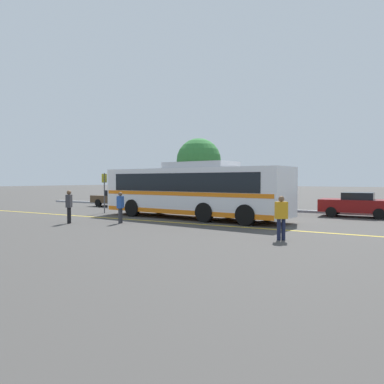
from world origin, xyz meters
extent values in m
plane|color=#423F3D|center=(0.00, 0.00, 0.00)|extent=(220.00, 220.00, 0.00)
cube|color=gold|center=(0.28, -2.66, 0.00)|extent=(31.13, 0.20, 0.01)
cube|color=#99999E|center=(0.28, 6.59, 0.07)|extent=(39.13, 0.36, 0.15)
cube|color=silver|center=(0.28, -0.46, 1.55)|extent=(11.33, 3.67, 2.46)
cube|color=black|center=(0.28, -0.46, 2.01)|extent=(9.78, 3.54, 0.97)
cube|color=orange|center=(0.28, -0.46, 1.41)|extent=(11.11, 3.68, 0.20)
cube|color=orange|center=(0.28, -0.46, 0.44)|extent=(11.11, 3.67, 0.24)
cube|color=black|center=(-5.28, 0.13, 1.61)|extent=(0.27, 2.20, 1.78)
cube|color=black|center=(-5.28, 0.13, 2.63)|extent=(0.23, 1.75, 0.24)
cube|color=silver|center=(0.83, -0.52, 2.94)|extent=(4.08, 2.40, 0.33)
cube|color=black|center=(-5.55, 0.16, 0.55)|extent=(0.24, 1.87, 0.04)
cube|color=black|center=(-5.55, 0.16, 0.35)|extent=(0.24, 1.87, 0.04)
cylinder|color=black|center=(-3.28, -1.30, 0.50)|extent=(1.02, 0.38, 1.00)
cylinder|color=black|center=(-3.03, 1.10, 0.50)|extent=(1.02, 0.38, 1.00)
cylinder|color=black|center=(1.81, -1.84, 0.50)|extent=(1.02, 0.38, 1.00)
cylinder|color=black|center=(2.06, 0.56, 0.50)|extent=(1.02, 0.38, 1.00)
cylinder|color=black|center=(4.13, -2.08, 0.50)|extent=(1.02, 0.38, 1.00)
cylinder|color=black|center=(4.39, 0.31, 0.50)|extent=(1.02, 0.38, 1.00)
cube|color=#4C3823|center=(-9.40, 4.54, 0.59)|extent=(4.75, 2.00, 0.58)
cube|color=black|center=(-9.28, 4.54, 1.10)|extent=(2.01, 1.72, 0.44)
cylinder|color=black|center=(-10.88, 3.66, 0.30)|extent=(0.60, 0.21, 0.60)
cylinder|color=black|center=(-10.85, 5.48, 0.30)|extent=(0.60, 0.21, 0.60)
cylinder|color=black|center=(-7.96, 3.61, 0.30)|extent=(0.60, 0.21, 0.60)
cylinder|color=black|center=(-7.92, 5.43, 0.30)|extent=(0.60, 0.21, 0.60)
cube|color=olive|center=(-2.83, 4.53, 0.57)|extent=(4.01, 1.82, 0.54)
cube|color=black|center=(-2.93, 4.53, 1.09)|extent=(1.70, 1.56, 0.51)
cylinder|color=black|center=(-1.58, 5.32, 0.30)|extent=(0.60, 0.21, 0.60)
cylinder|color=black|center=(-1.62, 3.68, 0.30)|extent=(0.60, 0.21, 0.60)
cylinder|color=black|center=(-4.04, 5.38, 0.30)|extent=(0.60, 0.21, 0.60)
cylinder|color=black|center=(-4.08, 3.74, 0.30)|extent=(0.60, 0.21, 0.60)
cube|color=navy|center=(2.39, 4.78, 0.63)|extent=(4.18, 2.16, 0.65)
cube|color=black|center=(2.29, 4.79, 1.19)|extent=(1.83, 1.74, 0.49)
cylinder|color=black|center=(3.72, 5.54, 0.30)|extent=(0.61, 0.25, 0.60)
cylinder|color=black|center=(3.57, 3.81, 0.30)|extent=(0.61, 0.25, 0.60)
cylinder|color=black|center=(1.22, 5.75, 0.30)|extent=(0.61, 0.25, 0.60)
cylinder|color=black|center=(1.07, 4.03, 0.30)|extent=(0.61, 0.25, 0.60)
cube|color=maroon|center=(8.04, 5.02, 0.66)|extent=(4.00, 1.97, 0.71)
cube|color=black|center=(8.14, 5.03, 1.22)|extent=(1.70, 1.69, 0.41)
cylinder|color=black|center=(6.84, 4.10, 0.30)|extent=(0.60, 0.21, 0.60)
cylinder|color=black|center=(6.80, 5.89, 0.30)|extent=(0.60, 0.21, 0.60)
cylinder|color=black|center=(9.29, 4.16, 0.30)|extent=(0.60, 0.21, 0.60)
cylinder|color=black|center=(9.25, 5.94, 0.30)|extent=(0.60, 0.21, 0.60)
cylinder|color=#191E38|center=(6.76, -5.40, 0.38)|extent=(0.14, 0.14, 0.76)
cylinder|color=#191E38|center=(6.89, -5.29, 0.38)|extent=(0.14, 0.14, 0.76)
cube|color=orange|center=(6.82, -5.34, 1.06)|extent=(0.47, 0.43, 0.60)
sphere|color=brown|center=(6.82, -5.34, 1.46)|extent=(0.21, 0.21, 0.21)
cylinder|color=black|center=(-3.66, -5.69, 0.39)|extent=(0.14, 0.14, 0.79)
cylinder|color=black|center=(-3.75, -5.54, 0.39)|extent=(0.14, 0.14, 0.79)
cube|color=#333338|center=(-3.70, -5.62, 1.10)|extent=(0.41, 0.47, 0.62)
sphere|color=brown|center=(-3.70, -5.62, 1.52)|extent=(0.21, 0.21, 0.21)
cylinder|color=#2D2D33|center=(-1.54, -4.37, 0.37)|extent=(0.14, 0.14, 0.75)
cylinder|color=#2D2D33|center=(-1.60, -4.21, 0.37)|extent=(0.14, 0.14, 0.75)
cube|color=#264C99|center=(-1.57, -4.29, 1.04)|extent=(0.34, 0.47, 0.59)
sphere|color=brown|center=(-1.57, -4.29, 1.44)|extent=(0.20, 0.20, 0.20)
cylinder|color=#59595E|center=(-6.23, -0.52, 1.29)|extent=(0.07, 0.07, 2.58)
cube|color=yellow|center=(-6.23, -0.52, 2.25)|extent=(0.07, 0.40, 0.56)
cylinder|color=#513823|center=(-5.80, 11.04, 1.19)|extent=(0.28, 0.28, 2.39)
sphere|color=#337A38|center=(-5.80, 11.04, 3.89)|extent=(4.00, 4.00, 4.00)
camera|label=1|loc=(10.80, -18.33, 2.13)|focal=35.00mm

